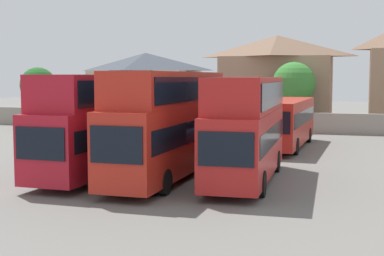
{
  "coord_description": "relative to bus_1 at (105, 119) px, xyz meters",
  "views": [
    {
      "loc": [
        8.45,
        -25.11,
        4.93
      ],
      "look_at": [
        0.0,
        3.0,
        2.17
      ],
      "focal_mm": 51.41,
      "sensor_mm": 36.0,
      "label": 1
    }
  ],
  "objects": [
    {
      "name": "ground",
      "position": [
        3.68,
        18.01,
        -2.82
      ],
      "size": [
        140.0,
        140.0,
        0.0
      ],
      "primitive_type": "plane",
      "color": "slate"
    },
    {
      "name": "depot_boundary_wall",
      "position": [
        3.68,
        23.37,
        -1.92
      ],
      "size": [
        56.0,
        0.5,
        1.8
      ],
      "primitive_type": "cube",
      "color": "gray",
      "rests_on": "ground"
    },
    {
      "name": "bus_1",
      "position": [
        0.0,
        0.0,
        0.0
      ],
      "size": [
        2.87,
        11.3,
        5.01
      ],
      "rotation": [
        0.0,
        0.0,
        -1.59
      ],
      "color": "#AE1625",
      "rests_on": "ground"
    },
    {
      "name": "bus_2",
      "position": [
        3.45,
        -0.03,
        0.08
      ],
      "size": [
        2.61,
        11.99,
        5.15
      ],
      "rotation": [
        0.0,
        0.0,
        -1.58
      ],
      "color": "red",
      "rests_on": "ground"
    },
    {
      "name": "bus_3",
      "position": [
        7.23,
        0.07,
        -0.06
      ],
      "size": [
        2.88,
        10.19,
        4.9
      ],
      "rotation": [
        0.0,
        0.0,
        -1.53
      ],
      "color": "red",
      "rests_on": "ground"
    },
    {
      "name": "bus_4",
      "position": [
        0.1,
        13.43,
        -0.95
      ],
      "size": [
        3.24,
        10.65,
        3.26
      ],
      "rotation": [
        0.0,
        0.0,
        -1.49
      ],
      "color": "#B31C23",
      "rests_on": "ground"
    },
    {
      "name": "bus_5",
      "position": [
        4.39,
        13.45,
        -0.95
      ],
      "size": [
        2.93,
        11.1,
        3.26
      ],
      "rotation": [
        0.0,
        0.0,
        -1.61
      ],
      "color": "red",
      "rests_on": "ground"
    },
    {
      "name": "bus_6",
      "position": [
        7.47,
        13.12,
        -0.91
      ],
      "size": [
        2.88,
        11.5,
        3.33
      ],
      "rotation": [
        0.0,
        0.0,
        -1.6
      ],
      "color": "#B52820",
      "rests_on": "ground"
    },
    {
      "name": "house_terrace_left",
      "position": [
        -9.31,
        29.2,
        0.96
      ],
      "size": [
        10.49,
        8.19,
        7.42
      ],
      "color": "#C6B293",
      "rests_on": "ground"
    },
    {
      "name": "house_terrace_centre",
      "position": [
        4.29,
        30.7,
        1.79
      ],
      "size": [
        11.27,
        6.86,
        9.06
      ],
      "color": "#9E7A60",
      "rests_on": "ground"
    },
    {
      "name": "tree_left_of_lot",
      "position": [
        -16.69,
        20.37,
        1.26
      ],
      "size": [
        3.36,
        3.36,
        5.81
      ],
      "color": "brown",
      "rests_on": "ground"
    },
    {
      "name": "tree_right_of_lot",
      "position": [
        6.54,
        25.87,
        1.44
      ],
      "size": [
        3.93,
        3.93,
        6.27
      ],
      "color": "brown",
      "rests_on": "ground"
    }
  ]
}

